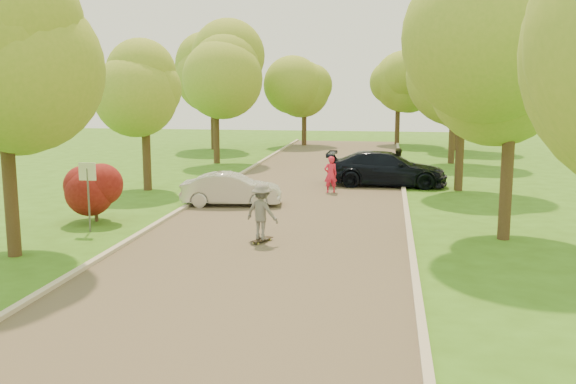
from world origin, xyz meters
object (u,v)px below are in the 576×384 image
Objects in this scene: dark_sedan at (387,169)px; person_olive at (397,166)px; longboard at (262,240)px; person_striped at (331,175)px; silver_sedan at (231,189)px; skateboarder at (262,212)px; street_sign at (88,182)px.

dark_sedan is 0.83m from person_olive.
dark_sedan is 6.32× the size of longboard.
person_striped is at bearing 34.33° from person_olive.
dark_sedan reaches higher than silver_sedan.
skateboarder is at bearing -164.97° from silver_sedan.
skateboarder is (0.00, -0.00, 0.83)m from longboard.
person_striped is at bearing -73.03° from skateboarder.
silver_sedan is 6.04m from skateboarder.
street_sign is at bearing 140.84° from dark_sedan.
longboard is 0.51× the size of person_olive.
person_striped is at bearing -73.03° from longboard.
longboard is 0.55× the size of person_striped.
dark_sedan is at bearing 49.94° from street_sign.
skateboarder reaches higher than longboard.
longboard is 12.71m from person_olive.
skateboarder is at bearing 114.38° from longboard.
silver_sedan is 4.41× the size of longboard.
silver_sedan is 2.27× the size of person_olive.
skateboarder is (2.29, -5.58, 0.30)m from silver_sedan.
street_sign is at bearing 30.32° from person_striped.
person_olive reaches higher than person_striped.
street_sign reaches higher than silver_sedan.
person_striped is at bearing -52.22° from silver_sedan.
person_olive is at bearing -51.45° from silver_sedan.
person_striped is (6.76, 8.50, -0.78)m from street_sign.
person_olive is at bearing 50.19° from street_sign.
person_striped is (1.18, 9.05, 0.69)m from longboard.
person_olive is (4.00, 12.04, 0.74)m from longboard.
dark_sedan is at bearing -82.81° from skateboarder.
longboard is at bearing 59.25° from person_olive.
dark_sedan is 3.30m from person_striped.
person_olive is (9.58, 11.50, -0.73)m from street_sign.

